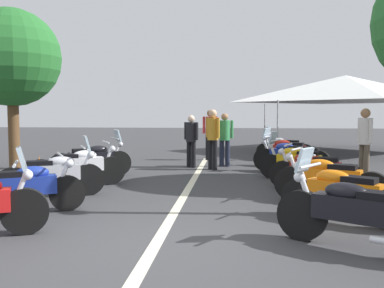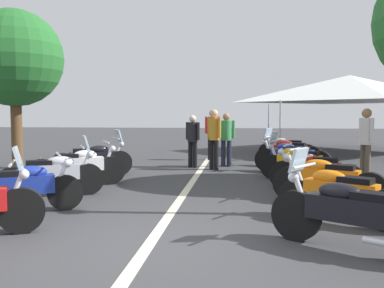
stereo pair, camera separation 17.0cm
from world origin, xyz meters
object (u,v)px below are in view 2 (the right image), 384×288
(motorcycle_right_row_3, at_px, (314,170))
(bystander_4, at_px, (366,138))
(bystander_2, at_px, (226,136))
(traffic_cone_0, at_px, (41,169))
(bystander_3, at_px, (212,131))
(motorcycle_right_row_5, at_px, (291,156))
(motorcycle_right_row_0, at_px, (351,213))
(motorcycle_left_row_1, at_px, (21,187))
(motorcycle_right_row_6, at_px, (289,152))
(motorcycle_left_row_3, at_px, (78,166))
(motorcycle_right_row_2, at_px, (327,179))
(motorcycle_right_row_1, at_px, (339,194))
(motorcycle_right_row_4, at_px, (298,162))
(bystander_0, at_px, (214,134))
(bystander_1, at_px, (193,137))
(motorcycle_left_row_4, at_px, (93,159))
(event_tent, at_px, (349,89))
(motorcycle_right_row_7, at_px, (286,148))
(roadside_tree_0, at_px, (15,59))
(motorcycle_left_row_2, at_px, (53,174))

(motorcycle_right_row_3, distance_m, bystander_4, 2.35)
(bystander_2, bearing_deg, motorcycle_right_row_3, 25.50)
(traffic_cone_0, height_order, bystander_3, bystander_3)
(motorcycle_right_row_5, bearing_deg, motorcycle_right_row_0, 115.55)
(motorcycle_left_row_1, distance_m, motorcycle_right_row_6, 8.30)
(motorcycle_right_row_0, bearing_deg, motorcycle_left_row_3, -5.66)
(motorcycle_left_row_1, distance_m, motorcycle_right_row_2, 5.32)
(motorcycle_right_row_1, relative_size, motorcycle_right_row_3, 0.93)
(motorcycle_right_row_6, bearing_deg, motorcycle_right_row_1, 112.76)
(motorcycle_right_row_4, bearing_deg, bystander_0, -14.15)
(motorcycle_right_row_2, relative_size, motorcycle_right_row_4, 1.03)
(motorcycle_left_row_3, distance_m, bystander_1, 4.23)
(motorcycle_left_row_3, distance_m, motorcycle_left_row_4, 1.41)
(motorcycle_right_row_0, relative_size, bystander_4, 1.06)
(motorcycle_right_row_6, height_order, bystander_0, bystander_0)
(motorcycle_left_row_3, xyz_separation_m, motorcycle_right_row_5, (2.67, -5.03, 0.01))
(motorcycle_left_row_3, xyz_separation_m, event_tent, (9.13, -8.11, 2.19))
(motorcycle_left_row_4, height_order, bystander_3, bystander_3)
(motorcycle_left_row_3, distance_m, bystander_0, 4.30)
(motorcycle_left_row_3, bearing_deg, bystander_1, 29.27)
(motorcycle_right_row_7, distance_m, bystander_2, 2.58)
(motorcycle_left_row_4, height_order, bystander_2, bystander_2)
(bystander_0, bearing_deg, bystander_2, -161.04)
(motorcycle_right_row_7, bearing_deg, roadside_tree_0, 39.15)
(motorcycle_left_row_3, distance_m, motorcycle_right_row_5, 5.69)
(motorcycle_right_row_4, height_order, bystander_0, bystander_0)
(motorcycle_right_row_1, bearing_deg, motorcycle_right_row_5, -55.61)
(motorcycle_left_row_4, height_order, motorcycle_right_row_1, motorcycle_left_row_4)
(motorcycle_left_row_4, distance_m, traffic_cone_0, 1.33)
(motorcycle_right_row_1, distance_m, bystander_3, 8.64)
(bystander_4, bearing_deg, motorcycle_right_row_2, -136.93)
(motorcycle_left_row_2, xyz_separation_m, motorcycle_right_row_4, (2.59, -5.09, -0.00))
(traffic_cone_0, bearing_deg, motorcycle_right_row_2, -106.59)
(traffic_cone_0, bearing_deg, bystander_0, -58.02)
(bystander_3, xyz_separation_m, bystander_4, (-3.91, -4.06, 0.01))
(motorcycle_right_row_3, bearing_deg, bystander_3, -45.45)
(bystander_3, bearing_deg, motorcycle_right_row_3, 15.34)
(motorcycle_right_row_4, bearing_deg, motorcycle_right_row_2, 118.41)
(motorcycle_left_row_1, height_order, motorcycle_right_row_2, motorcycle_right_row_2)
(motorcycle_right_row_0, bearing_deg, motorcycle_right_row_3, -60.21)
(motorcycle_right_row_2, height_order, bystander_3, bystander_3)
(motorcycle_left_row_4, relative_size, bystander_1, 1.17)
(motorcycle_right_row_4, xyz_separation_m, bystander_3, (4.25, 2.38, 0.57))
(motorcycle_left_row_2, height_order, motorcycle_left_row_4, motorcycle_left_row_4)
(bystander_3, bearing_deg, motorcycle_right_row_6, 46.74)
(motorcycle_right_row_6, height_order, bystander_4, bystander_4)
(motorcycle_left_row_3, bearing_deg, bystander_3, 35.58)
(motorcycle_left_row_3, distance_m, bystander_3, 6.26)
(bystander_0, height_order, bystander_2, bystander_0)
(motorcycle_left_row_4, relative_size, motorcycle_right_row_3, 0.98)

